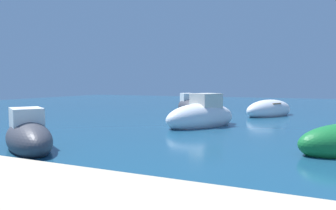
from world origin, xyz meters
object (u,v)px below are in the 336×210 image
at_px(moored_boat_9, 28,136).
at_px(moored_boat_0, 202,116).
at_px(moored_boat_4, 269,110).
at_px(moored_boat_8, 188,106).

bearing_deg(moored_boat_9, moored_boat_0, 97.77).
xyz_separation_m(moored_boat_0, moored_boat_4, (2.49, 6.46, -0.10)).
bearing_deg(moored_boat_8, moored_boat_4, 45.69).
bearing_deg(moored_boat_4, moored_boat_9, 5.75).
bearing_deg(moored_boat_0, moored_boat_4, -173.77).
relative_size(moored_boat_0, moored_boat_9, 1.22).
height_order(moored_boat_4, moored_boat_9, moored_boat_9).
relative_size(moored_boat_4, moored_boat_9, 1.18).
distance_m(moored_boat_4, moored_boat_9, 15.00).
bearing_deg(moored_boat_8, moored_boat_9, -34.04).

